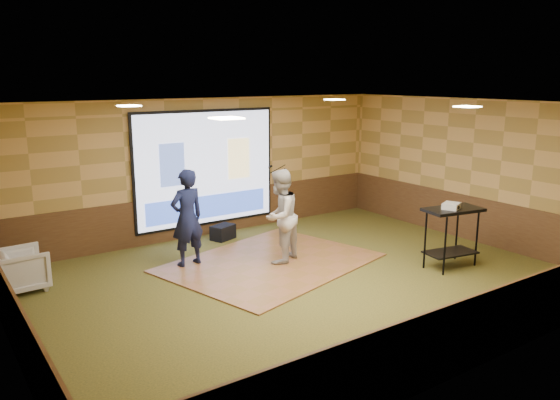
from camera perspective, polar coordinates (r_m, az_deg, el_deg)
ground at (r=9.50m, az=2.11°, el=-8.47°), size 9.00×9.00×0.00m
room_shell at (r=8.96m, az=2.22°, el=4.12°), size 9.04×7.04×3.02m
wainscot_back at (r=12.20m, az=-7.65°, el=-1.41°), size 9.00×0.04×0.95m
wainscot_front at (r=7.06m, az=19.63°, el=-12.84°), size 9.00×0.04×0.95m
wainscot_left at (r=7.74m, az=-26.17°, el=-11.15°), size 0.04×7.00×0.95m
wainscot_right at (r=12.44m, az=18.96°, el=-1.73°), size 0.04×7.00×0.95m
projector_screen at (r=11.95m, az=-7.70°, el=3.20°), size 3.32×0.06×2.52m
downlight_nw at (r=9.43m, az=-15.50°, el=9.46°), size 0.32×0.32×0.02m
downlight_ne at (r=11.64m, az=5.72°, el=10.40°), size 0.32×0.32×0.02m
downlight_sw at (r=6.41m, az=-5.61°, el=8.50°), size 0.32×0.32×0.02m
downlight_se at (r=9.37m, az=18.99°, el=9.21°), size 0.32×0.32×0.02m
dance_floor at (r=10.35m, az=-0.98°, el=-6.56°), size 4.31×3.69×0.03m
player_left at (r=10.10m, az=-9.69°, el=-1.83°), size 0.70×0.50×1.80m
player_right at (r=10.14m, az=-0.01°, el=-1.70°), size 1.06×0.98×1.76m
av_table at (r=10.42m, az=17.55°, el=-2.45°), size 1.06×0.56×1.12m
projector at (r=10.28m, az=17.47°, el=-0.59°), size 0.40×0.37×0.11m
mic_stand at (r=12.89m, az=0.29°, el=-0.45°), size 0.57×0.23×1.46m
banquet_chair at (r=9.95m, az=-25.38°, el=-6.59°), size 0.81×0.79×0.70m
duffel_bag at (r=11.86m, az=-5.98°, el=-3.36°), size 0.59×0.49×0.31m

